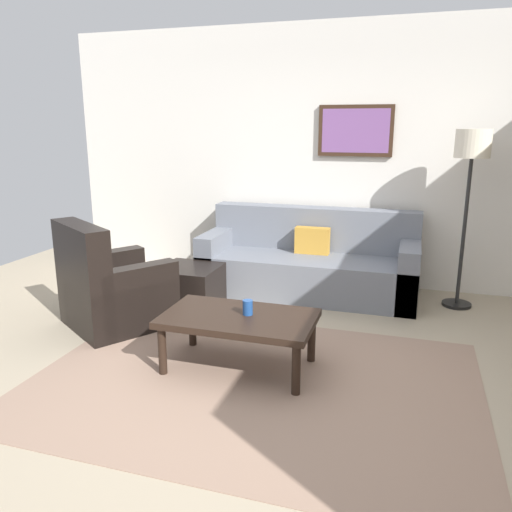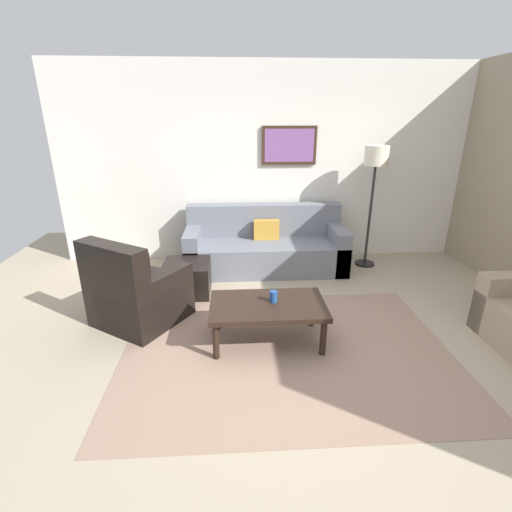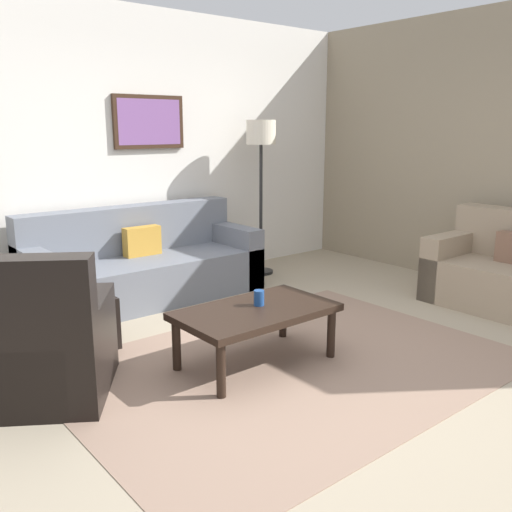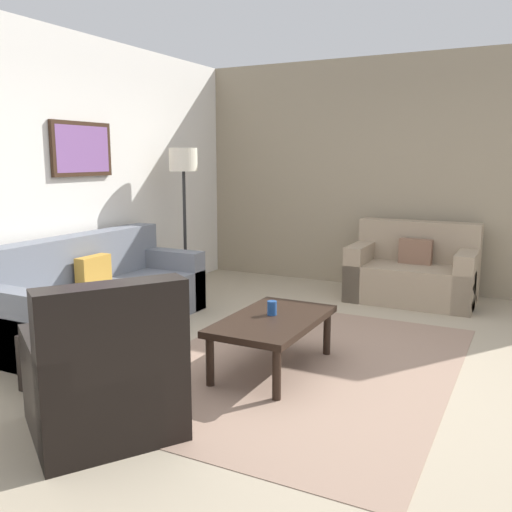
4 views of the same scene
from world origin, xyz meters
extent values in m
plane|color=tan|center=(0.00, 0.00, 0.00)|extent=(8.00, 8.00, 0.00)
cube|color=silver|center=(0.00, 2.60, 1.40)|extent=(6.00, 0.12, 2.80)
cube|color=gray|center=(3.00, 0.00, 1.40)|extent=(0.12, 5.20, 2.80)
cube|color=gray|center=(0.00, 0.00, 0.00)|extent=(3.07, 2.22, 0.01)
cube|color=slate|center=(-0.03, 2.01, 0.21)|extent=(2.23, 0.88, 0.42)
cube|color=slate|center=(-0.03, 2.33, 0.44)|extent=(2.23, 0.24, 0.88)
cube|color=slate|center=(-1.05, 2.01, 0.31)|extent=(0.20, 0.88, 0.62)
cube|color=slate|center=(0.98, 2.01, 0.31)|extent=(0.20, 0.88, 0.62)
cube|color=gold|center=(-0.01, 2.11, 0.56)|extent=(0.36, 0.12, 0.28)
cube|color=gray|center=(2.39, -0.34, 0.21)|extent=(0.83, 1.36, 0.42)
cube|color=gray|center=(2.68, -0.34, 0.44)|extent=(0.24, 1.36, 0.88)
cube|color=gray|center=(2.39, 0.24, 0.31)|extent=(0.83, 0.20, 0.62)
cube|color=gray|center=(2.39, -0.92, 0.31)|extent=(0.83, 0.20, 0.62)
cube|color=brown|center=(2.46, -0.35, 0.56)|extent=(0.12, 0.36, 0.28)
cube|color=black|center=(-1.48, 0.68, 0.22)|extent=(1.11, 1.11, 0.44)
cube|color=black|center=(-1.65, 0.43, 0.47)|extent=(0.78, 0.61, 0.95)
cube|color=black|center=(-1.22, 0.50, 0.30)|extent=(0.58, 0.75, 0.60)
cube|color=black|center=(-1.75, 0.86, 0.30)|extent=(0.58, 0.75, 0.60)
cube|color=black|center=(-1.07, 1.30, 0.20)|extent=(0.56, 0.56, 0.40)
cylinder|color=black|center=(-0.66, -0.08, 0.18)|extent=(0.06, 0.06, 0.36)
cylinder|color=black|center=(0.32, -0.08, 0.18)|extent=(0.06, 0.06, 0.36)
cylinder|color=black|center=(-0.66, 0.44, 0.18)|extent=(0.06, 0.06, 0.36)
cylinder|color=black|center=(0.32, 0.44, 0.18)|extent=(0.06, 0.06, 0.36)
cube|color=black|center=(-0.17, 0.18, 0.39)|extent=(1.10, 0.64, 0.05)
cylinder|color=#1E478C|center=(-0.11, 0.22, 0.46)|extent=(0.07, 0.07, 0.11)
cylinder|color=black|center=(1.46, 2.09, 0.01)|extent=(0.28, 0.28, 0.03)
cylinder|color=#262626|center=(1.46, 2.09, 0.72)|extent=(0.04, 0.04, 1.45)
cylinder|color=beige|center=(1.46, 2.09, 1.58)|extent=(0.32, 0.32, 0.26)
cube|color=#382316|center=(0.34, 2.52, 1.68)|extent=(0.78, 0.04, 0.53)
cube|color=#7D508F|center=(0.34, 2.50, 1.68)|extent=(0.70, 0.01, 0.45)
camera|label=1|loc=(0.98, -3.09, 1.75)|focal=35.83mm
camera|label=2|loc=(-0.47, -2.93, 2.09)|focal=26.00mm
camera|label=3|loc=(-2.49, -2.65, 1.64)|focal=38.95mm
camera|label=4|loc=(-3.81, -1.53, 1.60)|focal=38.70mm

